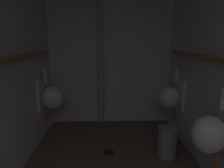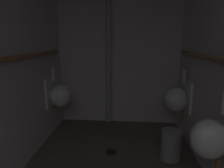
{
  "view_description": "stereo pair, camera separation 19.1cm",
  "coord_description": "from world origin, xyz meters",
  "px_view_note": "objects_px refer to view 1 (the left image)",
  "views": [
    {
      "loc": [
        -0.04,
        0.2,
        1.4
      ],
      "look_at": [
        -0.0,
        2.07,
        0.98
      ],
      "focal_mm": 31.1,
      "sensor_mm": 36.0,
      "label": 1
    },
    {
      "loc": [
        0.15,
        0.2,
        1.4
      ],
      "look_at": [
        -0.0,
        2.07,
        0.98
      ],
      "focal_mm": 31.1,
      "sensor_mm": 36.0,
      "label": 2
    }
  ],
  "objects_px": {
    "urinal_right_mid": "(211,133)",
    "urinal_right_far": "(170,97)",
    "standpipe_back_wall": "(100,51)",
    "floor_drain": "(108,152)",
    "waste_bin": "(167,142)",
    "urinal_left_mid": "(51,97)"
  },
  "relations": [
    {
      "from": "floor_drain",
      "to": "urinal_right_far",
      "type": "bearing_deg",
      "value": 24.82
    },
    {
      "from": "urinal_right_mid",
      "to": "floor_drain",
      "type": "xyz_separation_m",
      "value": [
        -0.89,
        0.71,
        -0.61
      ]
    },
    {
      "from": "standpipe_back_wall",
      "to": "waste_bin",
      "type": "bearing_deg",
      "value": -49.32
    },
    {
      "from": "urinal_right_mid",
      "to": "standpipe_back_wall",
      "type": "xyz_separation_m",
      "value": [
        -1.02,
        1.62,
        0.62
      ]
    },
    {
      "from": "standpipe_back_wall",
      "to": "floor_drain",
      "type": "distance_m",
      "value": 1.54
    },
    {
      "from": "urinal_right_mid",
      "to": "urinal_left_mid",
      "type": "bearing_deg",
      "value": 145.88
    },
    {
      "from": "urinal_left_mid",
      "to": "urinal_right_mid",
      "type": "bearing_deg",
      "value": -34.12
    },
    {
      "from": "floor_drain",
      "to": "waste_bin",
      "type": "bearing_deg",
      "value": -6.2
    },
    {
      "from": "urinal_left_mid",
      "to": "standpipe_back_wall",
      "type": "relative_size",
      "value": 0.31
    },
    {
      "from": "floor_drain",
      "to": "urinal_right_mid",
      "type": "bearing_deg",
      "value": -38.6
    },
    {
      "from": "urinal_right_mid",
      "to": "waste_bin",
      "type": "distance_m",
      "value": 0.79
    },
    {
      "from": "urinal_right_mid",
      "to": "floor_drain",
      "type": "height_order",
      "value": "urinal_right_mid"
    },
    {
      "from": "urinal_right_far",
      "to": "waste_bin",
      "type": "xyz_separation_m",
      "value": [
        -0.17,
        -0.49,
        -0.43
      ]
    },
    {
      "from": "urinal_left_mid",
      "to": "waste_bin",
      "type": "xyz_separation_m",
      "value": [
        1.54,
        -0.53,
        -0.43
      ]
    },
    {
      "from": "urinal_left_mid",
      "to": "urinal_right_far",
      "type": "distance_m",
      "value": 1.71
    },
    {
      "from": "urinal_right_far",
      "to": "waste_bin",
      "type": "height_order",
      "value": "urinal_right_far"
    },
    {
      "from": "urinal_right_far",
      "to": "standpipe_back_wall",
      "type": "relative_size",
      "value": 0.31
    },
    {
      "from": "urinal_right_mid",
      "to": "floor_drain",
      "type": "bearing_deg",
      "value": 141.4
    },
    {
      "from": "urinal_left_mid",
      "to": "floor_drain",
      "type": "relative_size",
      "value": 5.39
    },
    {
      "from": "urinal_right_mid",
      "to": "standpipe_back_wall",
      "type": "relative_size",
      "value": 0.31
    },
    {
      "from": "urinal_right_mid",
      "to": "floor_drain",
      "type": "distance_m",
      "value": 1.3
    },
    {
      "from": "urinal_right_mid",
      "to": "urinal_right_far",
      "type": "height_order",
      "value": "same"
    }
  ]
}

